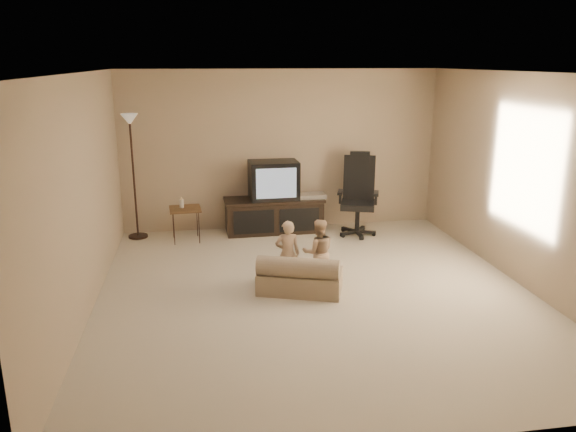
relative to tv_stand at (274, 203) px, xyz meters
The scene contains 9 objects.
floor 2.54m from the tv_stand, 86.64° to the right, with size 5.50×5.50×0.00m, color beige.
room_shell 2.71m from the tv_stand, 86.64° to the right, with size 5.50×5.50×5.50m.
tv_stand is the anchor object (origin of this frame).
office_chair 1.31m from the tv_stand, 14.82° to the right, with size 0.74×0.76×1.27m.
side_table 1.40m from the tv_stand, 169.19° to the right, with size 0.49×0.49×0.68m.
floor_lamp 2.30m from the tv_stand, behind, with size 0.29×0.29×1.88m.
child_sofa 2.49m from the tv_stand, 90.90° to the right, with size 1.08×0.82×0.47m.
toddler_left 2.26m from the tv_stand, 93.72° to the right, with size 0.30×0.22×0.82m, color tan.
toddler_right 2.26m from the tv_stand, 84.20° to the right, with size 0.40×0.22×0.82m, color tan.
Camera 1 is at (-1.27, -5.97, 2.63)m, focal length 35.00 mm.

